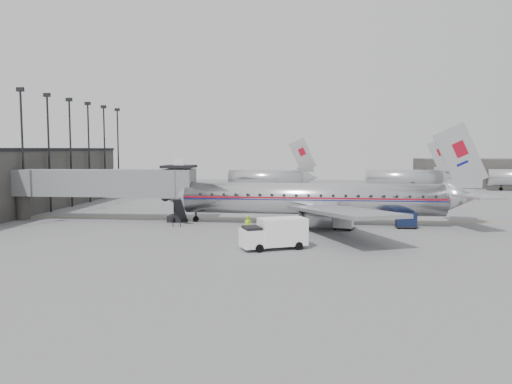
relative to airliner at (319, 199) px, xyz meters
The scene contains 13 objects.
ground 7.84m from the airliner, 156.02° to the right, with size 160.00×160.00×0.00m, color slate.
terminal 41.31m from the airliner, behind, with size 12.00×46.00×8.00m, color #363431.
hangar 68.69m from the airliner, 56.11° to the left, with size 30.00×12.00×6.00m, color #363431.
apron_line 5.52m from the airliner, 140.73° to the left, with size 0.15×60.00×0.01m, color gold.
jet_bridge 23.41m from the airliner, behind, with size 21.00×6.20×7.10m.
floodlight_masts 36.07m from the airliner, 163.67° to the left, with size 0.90×42.25×15.25m.
distant_aircraft_near 39.93m from the airliner, 102.27° to the left, with size 16.39×3.20×10.26m.
distant_aircraft_mid 46.45m from the airliner, 67.85° to the left, with size 16.39×3.20×10.26m.
airliner is the anchor object (origin of this frame).
service_van 14.53m from the airliner, 106.01° to the right, with size 5.74×4.01×2.52m.
baggage_cart_navy 9.33m from the airliner, 11.83° to the right, with size 2.11×1.62×1.63m.
baggage_cart_white 4.68m from the airliner, 55.50° to the right, with size 2.34×2.00×1.58m.
ramp_worker 10.87m from the airliner, 129.49° to the right, with size 0.72×0.47×1.98m, color #90C617.
Camera 1 is at (5.06, -51.23, 8.23)m, focal length 35.00 mm.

